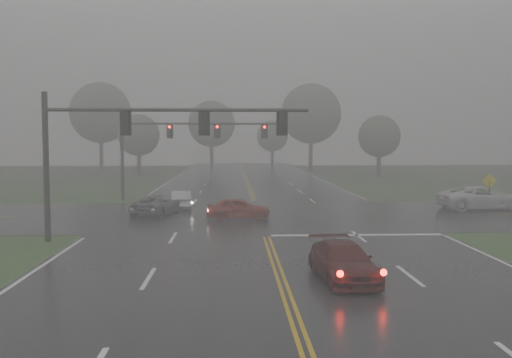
{
  "coord_description": "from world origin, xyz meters",
  "views": [
    {
      "loc": [
        -1.63,
        -13.23,
        4.75
      ],
      "look_at": [
        -0.42,
        16.0,
        2.7
      ],
      "focal_mm": 40.0,
      "sensor_mm": 36.0,
      "label": 1
    }
  ],
  "objects_px": {
    "sedan_red": "(238,219)",
    "car_grey": "(157,215)",
    "sedan_silver": "(181,209)",
    "signal_gantry_far": "(172,139)",
    "sedan_maroon": "(343,280)",
    "pickup_white": "(481,210)",
    "signal_gantry_near": "(128,137)"
  },
  "relations": [
    {
      "from": "signal_gantry_far",
      "to": "signal_gantry_near",
      "type": "bearing_deg",
      "value": -90.37
    },
    {
      "from": "sedan_silver",
      "to": "pickup_white",
      "type": "relative_size",
      "value": 0.67
    },
    {
      "from": "car_grey",
      "to": "pickup_white",
      "type": "distance_m",
      "value": 21.54
    },
    {
      "from": "pickup_white",
      "to": "signal_gantry_far",
      "type": "xyz_separation_m",
      "value": [
        -21.44,
        7.19,
        4.76
      ]
    },
    {
      "from": "sedan_red",
      "to": "car_grey",
      "type": "distance_m",
      "value": 5.58
    },
    {
      "from": "car_grey",
      "to": "signal_gantry_far",
      "type": "relative_size",
      "value": 0.36
    },
    {
      "from": "car_grey",
      "to": "pickup_white",
      "type": "xyz_separation_m",
      "value": [
        21.48,
        1.57,
        0.0
      ]
    },
    {
      "from": "sedan_red",
      "to": "signal_gantry_far",
      "type": "relative_size",
      "value": 0.3
    },
    {
      "from": "sedan_red",
      "to": "pickup_white",
      "type": "relative_size",
      "value": 0.67
    },
    {
      "from": "signal_gantry_near",
      "to": "signal_gantry_far",
      "type": "height_order",
      "value": "signal_gantry_near"
    },
    {
      "from": "sedan_silver",
      "to": "signal_gantry_near",
      "type": "relative_size",
      "value": 0.31
    },
    {
      "from": "sedan_silver",
      "to": "pickup_white",
      "type": "bearing_deg",
      "value": 170.08
    },
    {
      "from": "sedan_maroon",
      "to": "pickup_white",
      "type": "bearing_deg",
      "value": 50.32
    },
    {
      "from": "sedan_red",
      "to": "pickup_white",
      "type": "bearing_deg",
      "value": -78.8
    },
    {
      "from": "signal_gantry_near",
      "to": "signal_gantry_far",
      "type": "bearing_deg",
      "value": 89.63
    },
    {
      "from": "sedan_red",
      "to": "sedan_silver",
      "type": "xyz_separation_m",
      "value": [
        -3.85,
        5.09,
        0.0
      ]
    },
    {
      "from": "sedan_red",
      "to": "signal_gantry_near",
      "type": "xyz_separation_m",
      "value": [
        -5.15,
        -6.99,
        4.85
      ]
    },
    {
      "from": "signal_gantry_far",
      "to": "sedan_red",
      "type": "bearing_deg",
      "value": -65.59
    },
    {
      "from": "sedan_silver",
      "to": "signal_gantry_far",
      "type": "relative_size",
      "value": 0.31
    },
    {
      "from": "car_grey",
      "to": "pickup_white",
      "type": "bearing_deg",
      "value": -159.03
    },
    {
      "from": "sedan_red",
      "to": "car_grey",
      "type": "xyz_separation_m",
      "value": [
        -5.07,
        2.33,
        0.0
      ]
    },
    {
      "from": "sedan_silver",
      "to": "signal_gantry_far",
      "type": "height_order",
      "value": "signal_gantry_far"
    },
    {
      "from": "sedan_maroon",
      "to": "sedan_silver",
      "type": "xyz_separation_m",
      "value": [
        -7.24,
        19.85,
        0.0
      ]
    },
    {
      "from": "pickup_white",
      "to": "signal_gantry_far",
      "type": "relative_size",
      "value": 0.46
    },
    {
      "from": "sedan_silver",
      "to": "car_grey",
      "type": "bearing_deg",
      "value": 59.67
    },
    {
      "from": "signal_gantry_near",
      "to": "signal_gantry_far",
      "type": "relative_size",
      "value": 0.98
    },
    {
      "from": "signal_gantry_far",
      "to": "pickup_white",
      "type": "bearing_deg",
      "value": -18.54
    },
    {
      "from": "sedan_silver",
      "to": "signal_gantry_near",
      "type": "distance_m",
      "value": 13.08
    },
    {
      "from": "sedan_silver",
      "to": "signal_gantry_near",
      "type": "bearing_deg",
      "value": 77.31
    },
    {
      "from": "pickup_white",
      "to": "car_grey",
      "type": "bearing_deg",
      "value": 90.36
    },
    {
      "from": "sedan_red",
      "to": "sedan_silver",
      "type": "bearing_deg",
      "value": 34.93
    },
    {
      "from": "sedan_red",
      "to": "pickup_white",
      "type": "height_order",
      "value": "pickup_white"
    }
  ]
}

